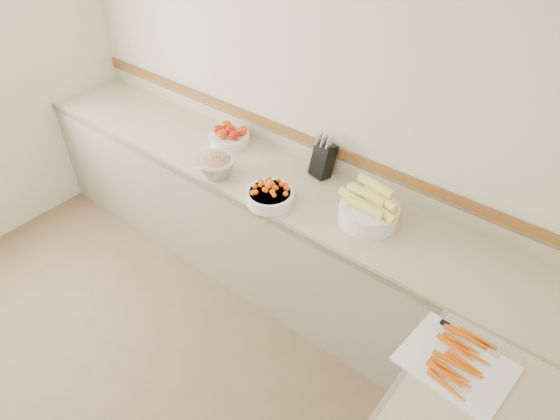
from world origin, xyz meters
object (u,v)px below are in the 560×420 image
Objects in this scene: corn_bowl at (369,209)px; cutting_board at (457,361)px; cherry_tomato_bowl at (270,195)px; knife_block at (323,159)px; rhubarb_bowl at (216,165)px; tomato_bowl at (230,137)px.

corn_bowl is 0.98m from cutting_board.
corn_bowl is (0.55, 0.22, 0.03)m from cherry_tomato_bowl.
knife_block is at bearing 147.76° from cutting_board.
rhubarb_bowl is (-0.99, -0.22, -0.01)m from corn_bowl.
cutting_board is at bearing -19.39° from tomato_bowl.
tomato_bowl is at bearing 120.83° from rhubarb_bowl.
rhubarb_bowl reaches higher than cutting_board.
tomato_bowl is 0.73m from cherry_tomato_bowl.
rhubarb_bowl is at bearing -59.17° from tomato_bowl.
tomato_bowl is 0.39m from rhubarb_bowl.
knife_block reaches higher than cutting_board.
rhubarb_bowl is (-0.45, 0.00, 0.02)m from cherry_tomato_bowl.
tomato_bowl is at bearing 152.41° from cherry_tomato_bowl.
knife_block is 0.74m from tomato_bowl.
corn_bowl is at bearing 143.59° from cutting_board.
tomato_bowl is 0.73× the size of corn_bowl.
corn_bowl is 1.47× the size of rhubarb_bowl.
cherry_tomato_bowl is (-0.08, -0.43, -0.07)m from knife_block.
cutting_board is at bearing -15.09° from cherry_tomato_bowl.
knife_block is 0.77× the size of corn_bowl.
knife_block is 1.49m from cutting_board.
rhubarb_bowl is at bearing 168.51° from cutting_board.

